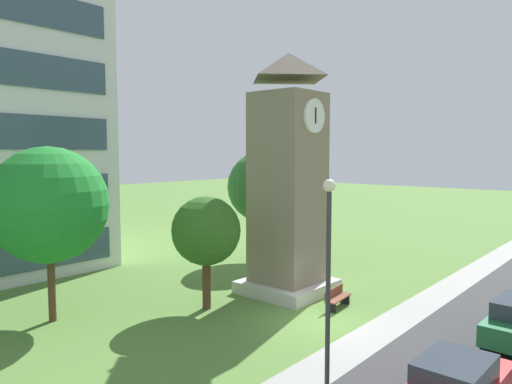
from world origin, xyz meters
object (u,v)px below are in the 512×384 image
Objects in this scene: tree_near_tower at (206,231)px; tree_by_building at (49,205)px; park_bench at (337,298)px; street_lamp at (328,263)px; tree_streetside at (263,187)px; clock_tower at (288,187)px.

tree_near_tower is 6.54m from tree_by_building.
park_bench is 0.26× the size of tree_by_building.
street_lamp is 1.23× the size of tree_near_tower.
tree_streetside is at bearing 45.95° from street_lamp.
park_bench is at bearing -98.63° from clock_tower.
street_lamp is at bearing -109.59° from tree_near_tower.
clock_tower is 1.66× the size of tree_streetside.
park_bench is 0.26× the size of tree_streetside.
tree_streetside reaches higher than tree_near_tower.
tree_streetside reaches higher than street_lamp.
clock_tower reaches higher than tree_near_tower.
clock_tower reaches higher than park_bench.
clock_tower is 7.38m from tree_streetside.
clock_tower is at bearing -15.87° from tree_near_tower.
tree_near_tower is (2.87, 8.06, -0.33)m from street_lamp.
tree_streetside is at bearing 2.66° from tree_by_building.
park_bench is at bearing -41.50° from tree_by_building.
clock_tower is 1.89× the size of street_lamp.
park_bench is (-0.47, -3.13, -4.82)m from clock_tower.
clock_tower is 4.86m from tree_near_tower.
tree_near_tower is (-9.14, -4.35, -1.27)m from tree_streetside.
tree_by_building reaches higher than park_bench.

